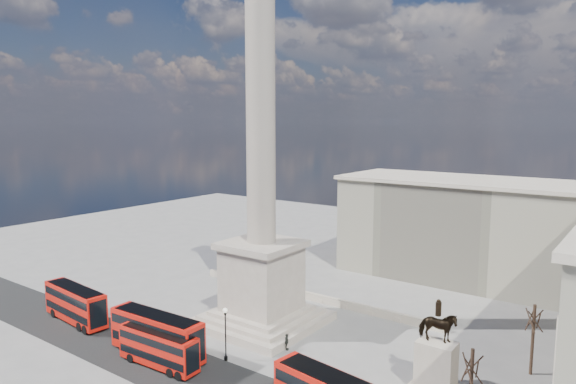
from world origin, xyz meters
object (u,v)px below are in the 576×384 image
Objects in this scene: equestrian_statue at (436,359)px; pedestrian_crossing at (287,342)px; red_bus_a at (159,348)px; red_bus_e at (76,304)px; nelsons_column at (261,225)px; victorian_lamp at (225,330)px; red_bus_b at (157,335)px.

equestrian_statue is 4.76× the size of pedestrian_crossing.
red_bus_e is at bearing 171.50° from red_bus_a.
nelsons_column is 8.39× the size of victorian_lamp.
equestrian_statue reaches higher than pedestrian_crossing.
pedestrian_crossing is at bearing -175.43° from equestrian_statue.
equestrian_statue reaches higher than victorian_lamp.
pedestrian_crossing is (10.46, 9.82, -1.61)m from red_bus_b.
red_bus_a is at bearing -94.88° from nelsons_column.
red_bus_e is (-18.36, 1.72, 0.36)m from red_bus_a.
equestrian_statue is (43.74, 10.85, 0.79)m from red_bus_e.
red_bus_b is 1.33× the size of equestrian_statue.
red_bus_e reaches higher than red_bus_a.
red_bus_e is 1.27× the size of equestrian_statue.
red_bus_a is at bearing -0.64° from red_bus_e.
red_bus_e is (-19.70, -13.92, -10.47)m from nelsons_column.
victorian_lamp is 3.08× the size of pedestrian_crossing.
red_bus_b is at bearing 140.99° from red_bus_a.
red_bus_a is 5.15× the size of pedestrian_crossing.
red_bus_a is (-1.34, -15.64, -10.83)m from nelsons_column.
red_bus_e is 45.07m from equestrian_statue.
pedestrian_crossing is (26.88, 9.50, -1.48)m from red_bus_e.
equestrian_statue is at bearing 19.76° from red_bus_b.
equestrian_statue is at bearing 23.23° from red_bus_a.
nelsons_column is 25.85× the size of pedestrian_crossing.
nelsons_column is 26.29m from red_bus_e.
nelsons_column is at bearing 172.73° from equestrian_statue.
nelsons_column is 5.02× the size of red_bus_a.
red_bus_b is at bearing 99.67° from pedestrian_crossing.
victorian_lamp is 0.65× the size of equestrian_statue.
equestrian_statue is (20.68, 7.33, -0.26)m from victorian_lamp.
victorian_lamp is (4.70, 5.24, 1.41)m from red_bus_a.
red_bus_b is 7.73m from victorian_lamp.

